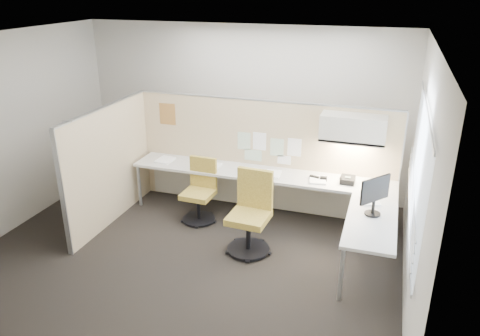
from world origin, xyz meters
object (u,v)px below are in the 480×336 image
(chair_right, at_px, (251,215))
(phone, at_px, (347,180))
(monitor, at_px, (375,194))
(chair_left, at_px, (200,192))
(desk, at_px, (279,187))

(chair_right, distance_m, phone, 1.52)
(chair_right, height_order, monitor, monitor)
(chair_left, relative_size, phone, 4.40)
(desk, xyz_separation_m, monitor, (1.37, -0.75, 0.42))
(desk, distance_m, phone, 0.99)
(desk, bearing_deg, chair_left, -168.19)
(desk, height_order, chair_right, chair_right)
(chair_right, distance_m, monitor, 1.63)
(desk, xyz_separation_m, phone, (0.96, 0.14, 0.18))
(chair_left, xyz_separation_m, monitor, (2.53, -0.51, 0.57))
(chair_left, height_order, monitor, monitor)
(desk, xyz_separation_m, chair_left, (-1.16, -0.24, -0.16))
(monitor, relative_size, phone, 2.30)
(desk, distance_m, monitor, 1.62)
(monitor, bearing_deg, phone, 63.61)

